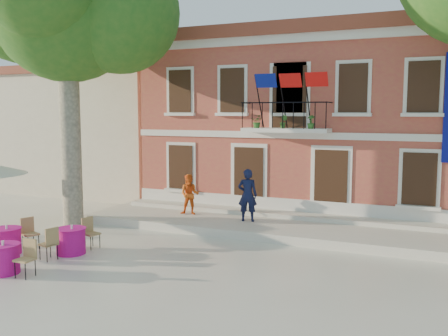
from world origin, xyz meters
The scene contains 10 objects.
ground centered at (0.00, 0.00, 0.00)m, with size 90.00×90.00×0.00m, color beige.
main_building centered at (2.00, 9.99, 3.78)m, with size 13.50×9.59×7.50m.
neighbor_west centered at (-9.50, 11.00, 3.22)m, with size 9.40×9.40×6.40m.
terrace centered at (2.00, 4.40, 0.15)m, with size 14.00×3.40×0.30m, color silver.
plane_tree_west centered at (-5.08, 2.23, 7.82)m, with size 5.41×5.41×10.62m.
pedestrian_navy centered at (1.02, 4.25, 1.24)m, with size 0.68×0.45×1.87m, color #101536.
pedestrian_orange centered at (-1.39, 4.44, 1.06)m, with size 0.74×0.58×1.53m, color orange.
cafe_table_0 centered at (-3.02, -2.88, 0.42)m, with size 1.93×0.90×0.95m.
cafe_table_1 centered at (-2.63, -0.74, 0.42)m, with size 0.90×1.97×0.95m.
cafe_table_3 centered at (-4.38, -1.51, 0.42)m, with size 1.03×1.95×0.95m.
Camera 1 is at (7.27, -12.05, 4.17)m, focal length 40.00 mm.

